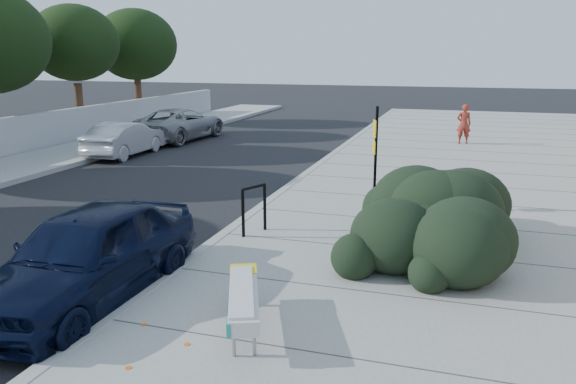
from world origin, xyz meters
name	(u,v)px	position (x,y,z in m)	size (l,w,h in m)	color
ground	(177,276)	(0.00, 0.00, 0.00)	(120.00, 120.00, 0.00)	black
sidewalk_near	(506,220)	(5.60, 5.00, 0.07)	(11.20, 50.00, 0.15)	gray
curb_near	(271,201)	(0.00, 5.00, 0.08)	(0.22, 50.00, 0.17)	#9E9E99
curb_far	(16,180)	(-8.00, 5.00, 0.08)	(0.22, 50.00, 0.17)	#9E9E99
tree_far_e	(74,43)	(-12.50, 14.00, 4.18)	(4.00, 4.00, 5.90)	#332114
tree_far_f	(135,45)	(-12.50, 19.00, 4.19)	(4.40, 4.40, 6.07)	#332114
bench	(243,297)	(1.93, -1.68, 0.60)	(1.04, 1.89, 0.57)	gray
bike_rack	(254,205)	(0.60, 2.21, 0.75)	(0.32, 0.63, 1.00)	black
sign_post	(375,151)	(2.62, 4.81, 1.53)	(0.14, 0.27, 2.42)	black
hedge	(427,203)	(3.98, 2.50, 0.99)	(2.23, 4.47, 1.68)	black
sedan_navy	(88,255)	(-0.80, -1.25, 0.74)	(1.75, 4.35, 1.48)	black
wagon_silver	(125,139)	(-7.50, 9.98, 0.64)	(1.35, 3.86, 1.27)	#B3B3B8
suv_silver	(180,124)	(-7.50, 14.26, 0.70)	(2.31, 5.00, 1.39)	gray
pedestrian	(464,124)	(4.54, 15.81, 0.95)	(0.58, 0.38, 1.60)	maroon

